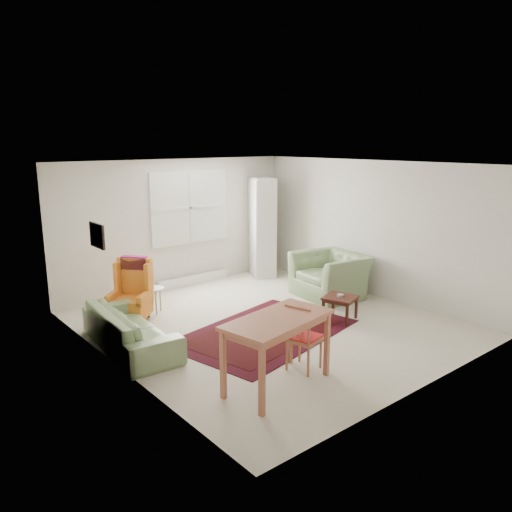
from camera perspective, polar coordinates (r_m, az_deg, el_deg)
room at (r=7.82m, az=0.52°, el=1.38°), size 5.04×5.54×2.51m
rug at (r=7.64m, az=0.98°, el=-8.67°), size 3.01×2.26×0.03m
sofa at (r=7.20m, az=-14.21°, el=-7.20°), size 0.93×2.02×0.79m
armchair at (r=9.34m, az=8.47°, el=-1.71°), size 1.22×1.35×0.96m
wingback_chair at (r=8.19m, az=-14.26°, el=-3.88°), size 0.85×0.85×1.02m
coffee_table at (r=8.22m, az=9.57°, el=-5.87°), size 0.61×0.61×0.40m
stool at (r=8.59m, az=-11.47°, el=-4.96°), size 0.38×0.38×0.44m
cabinet at (r=10.62m, az=0.67°, el=3.33°), size 0.75×0.94×2.09m
desk at (r=5.93m, az=2.48°, el=-10.94°), size 1.45×0.90×0.86m
desk_chair at (r=6.37m, az=5.54°, el=-9.12°), size 0.47×0.47×0.88m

